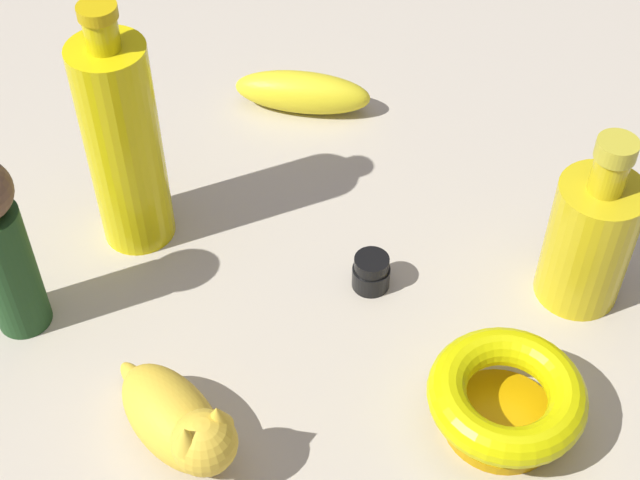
{
  "coord_description": "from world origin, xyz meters",
  "views": [
    {
      "loc": [
        0.42,
        -0.42,
        0.67
      ],
      "look_at": [
        0.0,
        0.0,
        0.05
      ],
      "focal_mm": 53.03,
      "sensor_mm": 36.0,
      "label": 1
    }
  ],
  "objects_px": {
    "nail_polish_jar": "(371,272)",
    "banana": "(302,92)",
    "cat_figurine": "(180,422)",
    "bowl": "(506,399)",
    "bottle_short": "(590,238)",
    "person_figure_adult": "(0,246)",
    "bottle_tall": "(123,144)"
  },
  "relations": [
    {
      "from": "nail_polish_jar",
      "to": "bowl",
      "type": "bearing_deg",
      "value": -11.69
    },
    {
      "from": "person_figure_adult",
      "to": "bottle_tall",
      "type": "bearing_deg",
      "value": 96.24
    },
    {
      "from": "cat_figurine",
      "to": "bottle_tall",
      "type": "bearing_deg",
      "value": 150.08
    },
    {
      "from": "banana",
      "to": "bowl",
      "type": "bearing_deg",
      "value": 121.49
    },
    {
      "from": "banana",
      "to": "cat_figurine",
      "type": "bearing_deg",
      "value": 87.58
    },
    {
      "from": "banana",
      "to": "nail_polish_jar",
      "type": "bearing_deg",
      "value": 113.7
    },
    {
      "from": "banana",
      "to": "bowl",
      "type": "height_order",
      "value": "bowl"
    },
    {
      "from": "nail_polish_jar",
      "to": "person_figure_adult",
      "type": "distance_m",
      "value": 0.33
    },
    {
      "from": "person_figure_adult",
      "to": "bottle_short",
      "type": "bearing_deg",
      "value": 48.61
    },
    {
      "from": "nail_polish_jar",
      "to": "banana",
      "type": "bearing_deg",
      "value": 148.98
    },
    {
      "from": "cat_figurine",
      "to": "bowl",
      "type": "distance_m",
      "value": 0.26
    },
    {
      "from": "banana",
      "to": "bottle_short",
      "type": "bearing_deg",
      "value": 143.17
    },
    {
      "from": "banana",
      "to": "cat_figurine",
      "type": "xyz_separation_m",
      "value": [
        0.24,
        -0.37,
        0.01
      ]
    },
    {
      "from": "bottle_short",
      "to": "person_figure_adult",
      "type": "xyz_separation_m",
      "value": [
        -0.33,
        -0.38,
        0.03
      ]
    },
    {
      "from": "nail_polish_jar",
      "to": "cat_figurine",
      "type": "bearing_deg",
      "value": -87.57
    },
    {
      "from": "nail_polish_jar",
      "to": "bottle_tall",
      "type": "distance_m",
      "value": 0.25
    },
    {
      "from": "bowl",
      "to": "bottle_tall",
      "type": "bearing_deg",
      "value": -169.71
    },
    {
      "from": "bottle_tall",
      "to": "bowl",
      "type": "bearing_deg",
      "value": 10.29
    },
    {
      "from": "bottle_short",
      "to": "bottle_tall",
      "type": "height_order",
      "value": "bottle_tall"
    },
    {
      "from": "bottle_short",
      "to": "bowl",
      "type": "bearing_deg",
      "value": -76.75
    },
    {
      "from": "bottle_short",
      "to": "bowl",
      "type": "xyz_separation_m",
      "value": [
        0.04,
        -0.17,
        -0.03
      ]
    },
    {
      "from": "person_figure_adult",
      "to": "bowl",
      "type": "distance_m",
      "value": 0.43
    },
    {
      "from": "cat_figurine",
      "to": "bowl",
      "type": "relative_size",
      "value": 1.2
    },
    {
      "from": "bottle_tall",
      "to": "person_figure_adult",
      "type": "height_order",
      "value": "bottle_tall"
    },
    {
      "from": "banana",
      "to": "bottle_short",
      "type": "xyz_separation_m",
      "value": [
        0.37,
        -0.01,
        0.05
      ]
    },
    {
      "from": "bowl",
      "to": "banana",
      "type": "bearing_deg",
      "value": 156.77
    },
    {
      "from": "bottle_tall",
      "to": "bowl",
      "type": "xyz_separation_m",
      "value": [
        0.39,
        0.07,
        -0.08
      ]
    },
    {
      "from": "nail_polish_jar",
      "to": "banana",
      "type": "xyz_separation_m",
      "value": [
        -0.23,
        0.14,
        0.01
      ]
    },
    {
      "from": "bottle_short",
      "to": "person_figure_adult",
      "type": "distance_m",
      "value": 0.51
    },
    {
      "from": "nail_polish_jar",
      "to": "person_figure_adult",
      "type": "bearing_deg",
      "value": -127.83
    },
    {
      "from": "nail_polish_jar",
      "to": "bowl",
      "type": "relative_size",
      "value": 0.28
    },
    {
      "from": "bottle_short",
      "to": "person_figure_adult",
      "type": "bearing_deg",
      "value": -131.39
    }
  ]
}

